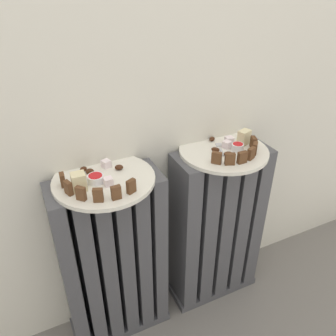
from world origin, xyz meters
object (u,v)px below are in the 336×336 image
Objects in this scene: plate_left at (104,180)px; jam_bowl_right at (238,147)px; radiator_right at (216,228)px; plate_right at (223,151)px; jam_bowl_left at (96,178)px; fork at (220,148)px; radiator_left at (114,262)px.

jam_bowl_right is at bearing -3.42° from plate_left.
plate_right reaches higher than radiator_right.
jam_bowl_left is (-0.44, -0.01, 0.36)m from radiator_right.
radiator_right is at bearing 1.51° from jam_bowl_left.
fork is at bearing 2.83° from jam_bowl_left.
plate_left is at bearing 180.00° from plate_right.
jam_bowl_left is (-0.03, -0.01, 0.36)m from radiator_left.
plate_right is 3.42× the size of fork.
fork is (0.40, 0.01, 0.35)m from radiator_left.
jam_bowl_right is (0.04, -0.03, 0.36)m from radiator_right.
jam_bowl_right is (0.04, -0.03, 0.02)m from plate_right.
jam_bowl_right is at bearing -3.42° from radiator_left.
jam_bowl_right is at bearing -37.01° from radiator_right.
jam_bowl_left reaches higher than fork.
radiator_left is 0.53m from fork.
jam_bowl_left reaches higher than radiator_right.
plate_right is (0.41, 0.00, 0.00)m from plate_left.
jam_bowl_left is at bearing -156.09° from plate_left.
plate_right is (0.00, -0.00, 0.34)m from radiator_right.
plate_right is 0.05m from jam_bowl_right.
jam_bowl_right reaches higher than jam_bowl_left.
radiator_right is 7.51× the size of fork.
jam_bowl_left is 0.47m from jam_bowl_right.
plate_left is (-0.41, -0.00, 0.34)m from radiator_right.
fork reaches higher than radiator_right.
jam_bowl_left is 0.43m from fork.
radiator_right is at bearing 90.00° from plate_right.
jam_bowl_right is 0.46× the size of fork.
plate_right is 7.41× the size of jam_bowl_right.
radiator_left is at bearing -90.00° from plate_left.
plate_left is (0.00, 0.00, 0.34)m from radiator_left.
fork is at bearing 129.16° from radiator_right.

